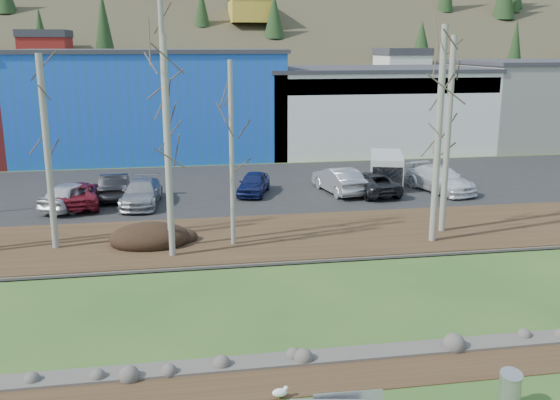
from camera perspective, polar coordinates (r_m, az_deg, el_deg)
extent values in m
cube|color=#382616|center=(17.52, 6.23, -15.56)|extent=(80.00, 1.80, 0.03)
cube|color=#382616|center=(28.68, -0.51, -3.36)|extent=(80.00, 7.00, 0.15)
cube|color=black|center=(38.73, -3.00, 1.21)|extent=(80.00, 14.00, 0.14)
cube|color=#1754AF|center=(51.75, -11.61, 8.59)|extent=(20.00, 12.00, 8.00)
cube|color=#333338|center=(51.55, -11.84, 13.18)|extent=(20.40, 12.24, 0.30)
cube|color=silver|center=(54.32, 7.96, 8.19)|extent=(18.00, 12.00, 6.50)
cube|color=#333338|center=(54.09, 8.08, 11.77)|extent=(18.36, 12.24, 0.30)
cube|color=navy|center=(48.56, 10.17, 10.21)|extent=(17.64, 0.20, 1.20)
cube|color=gray|center=(61.05, 22.59, 8.13)|extent=(14.00, 12.00, 7.00)
cube|color=#333338|center=(60.85, 22.92, 11.54)|extent=(14.28, 12.24, 0.30)
cube|color=#A4A6A9|center=(15.27, 6.26, -17.67)|extent=(1.65, 0.17, 0.37)
cylinder|color=#A4A6A9|center=(16.76, 20.25, -16.18)|extent=(0.58, 0.58, 0.90)
cylinder|color=gold|center=(16.36, -0.13, -17.63)|extent=(0.01, 0.01, 0.11)
cylinder|color=gold|center=(16.42, -0.17, -17.51)|extent=(0.01, 0.01, 0.11)
ellipsoid|color=white|center=(16.33, -0.03, -17.20)|extent=(0.38, 0.21, 0.21)
cube|color=gray|center=(16.31, -0.03, -17.07)|extent=(0.25, 0.14, 0.02)
sphere|color=white|center=(16.33, 0.54, -16.82)|extent=(0.12, 0.12, 0.12)
cone|color=gold|center=(16.35, 0.80, -16.78)|extent=(0.07, 0.04, 0.03)
ellipsoid|color=black|center=(27.91, -11.85, -3.27)|extent=(3.50, 2.47, 0.69)
cylinder|color=#A1A092|center=(27.68, -20.49, 3.97)|extent=(0.27, 0.27, 8.17)
cylinder|color=#A1A092|center=(26.33, -10.41, 6.71)|extent=(0.22, 0.22, 10.50)
cylinder|color=#A1A092|center=(25.28, -10.21, 4.59)|extent=(0.25, 0.25, 8.89)
cylinder|color=#A1A092|center=(26.57, -4.44, 4.13)|extent=(0.20, 0.20, 7.90)
cylinder|color=#A1A092|center=(27.70, 14.28, 5.63)|extent=(0.29, 0.29, 9.31)
cylinder|color=#A1A092|center=(29.40, 15.08, 5.65)|extent=(0.28, 0.28, 8.91)
imported|color=silver|center=(34.92, -18.42, 0.44)|extent=(3.49, 4.66, 1.48)
imported|color=black|center=(36.59, -14.89, 1.26)|extent=(1.69, 4.41, 1.43)
imported|color=maroon|center=(35.34, -18.00, 0.50)|extent=(2.69, 4.98, 1.33)
imported|color=gray|center=(34.68, -12.55, 0.65)|extent=(2.35, 4.87, 1.37)
imported|color=navy|center=(36.39, -2.43, 1.53)|extent=(2.60, 4.04, 1.28)
imported|color=#A5A6A8|center=(36.86, 5.39, 1.83)|extent=(2.35, 4.81, 1.52)
imported|color=#232325|center=(36.88, 8.28, 1.57)|extent=(2.72, 4.91, 1.30)
imported|color=white|center=(38.23, 14.43, 1.85)|extent=(3.31, 5.41, 1.47)
cube|color=white|center=(39.14, 9.68, 2.73)|extent=(3.09, 4.81, 1.95)
cube|color=black|center=(37.41, 9.78, 2.21)|extent=(1.96, 1.41, 1.21)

